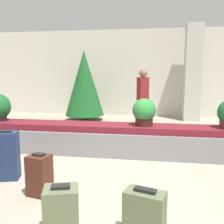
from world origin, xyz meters
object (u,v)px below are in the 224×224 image
at_px(traveler_0, 143,93).
at_px(potted_plant_2, 144,112).
at_px(pillar, 193,73).
at_px(decorated_tree, 84,83).
at_px(suitcase_2, 40,175).
at_px(suitcase_5, 61,213).
at_px(suitcase_4, 6,156).
at_px(suitcase_3, 144,217).

bearing_deg(traveler_0, potted_plant_2, 49.79).
bearing_deg(pillar, potted_plant_2, -110.52).
bearing_deg(decorated_tree, suitcase_2, -81.23).
bearing_deg(decorated_tree, potted_plant_2, -58.22).
distance_m(potted_plant_2, decorated_tree, 4.05).
relative_size(suitcase_5, traveler_0, 0.32).
distance_m(suitcase_4, traveler_0, 4.39).
relative_size(suitcase_3, suitcase_5, 0.99).
height_order(suitcase_2, decorated_tree, decorated_tree).
height_order(suitcase_2, suitcase_4, suitcase_4).
xyz_separation_m(potted_plant_2, traveler_0, (-0.11, 2.40, 0.19)).
bearing_deg(potted_plant_2, suitcase_2, -124.67).
bearing_deg(pillar, traveler_0, -135.50).
bearing_deg(decorated_tree, pillar, 8.70).
distance_m(suitcase_3, potted_plant_2, 2.70).
distance_m(pillar, suitcase_3, 6.88).
distance_m(pillar, traveler_0, 2.31).
relative_size(pillar, suitcase_3, 5.90).
bearing_deg(suitcase_2, potted_plant_2, 67.12).
height_order(suitcase_4, potted_plant_2, potted_plant_2).
relative_size(pillar, potted_plant_2, 6.02).
bearing_deg(suitcase_4, suitcase_2, -43.73).
bearing_deg(pillar, suitcase_4, -122.56).
height_order(pillar, traveler_0, pillar).
distance_m(suitcase_2, suitcase_3, 1.58).
xyz_separation_m(pillar, suitcase_3, (-1.40, -6.60, -1.34)).
bearing_deg(pillar, suitcase_2, -115.47).
xyz_separation_m(suitcase_5, traveler_0, (0.59, 5.10, 0.78)).
bearing_deg(potted_plant_2, pillar, 69.48).
bearing_deg(traveler_0, suitcase_2, 31.62).
xyz_separation_m(suitcase_5, decorated_tree, (-1.42, 6.12, 1.00)).
height_order(suitcase_4, decorated_tree, decorated_tree).
bearing_deg(decorated_tree, suitcase_3, -69.93).
bearing_deg(suitcase_5, traveler_0, 67.35).
relative_size(suitcase_3, traveler_0, 0.31).
height_order(potted_plant_2, decorated_tree, decorated_tree).
distance_m(suitcase_2, suitcase_5, 1.01).
distance_m(pillar, potted_plant_2, 4.31).
bearing_deg(suitcase_2, pillar, 76.32).
distance_m(pillar, decorated_tree, 3.66).
xyz_separation_m(suitcase_2, potted_plant_2, (1.30, 1.88, 0.58)).
xyz_separation_m(suitcase_4, traveler_0, (1.90, 3.90, 0.67)).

